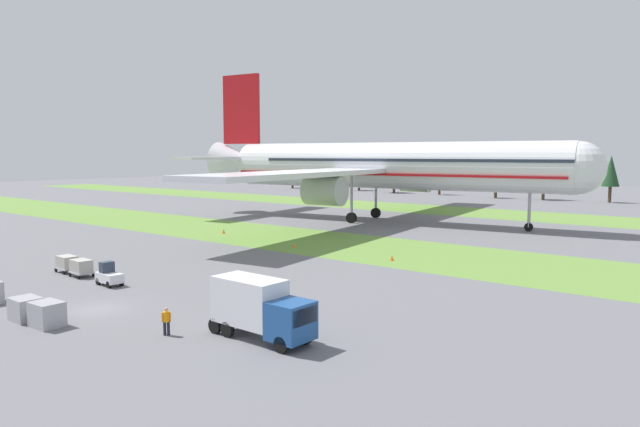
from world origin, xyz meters
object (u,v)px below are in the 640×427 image
at_px(cargo_dolly_lead, 81,267).
at_px(taxiway_marker_1, 294,245).
at_px(catering_truck, 260,307).
at_px(taxiway_marker_2, 224,231).
at_px(baggage_tug, 109,276).
at_px(airliner, 378,165).
at_px(uld_container_3, 47,314).
at_px(uld_container_2, 26,309).
at_px(taxiway_marker_0, 392,258).
at_px(ground_crew_marshaller, 166,320).
at_px(cargo_dolly_second, 67,263).

distance_m(cargo_dolly_lead, taxiway_marker_1, 24.69).
bearing_deg(taxiway_marker_1, catering_truck, -52.12).
height_order(cargo_dolly_lead, taxiway_marker_2, cargo_dolly_lead).
bearing_deg(baggage_tug, airliner, -168.08).
bearing_deg(taxiway_marker_2, catering_truck, -39.20).
bearing_deg(uld_container_3, taxiway_marker_2, 123.33).
relative_size(uld_container_2, taxiway_marker_1, 4.21).
xyz_separation_m(cargo_dolly_lead, uld_container_2, (10.02, -9.45, -0.15)).
bearing_deg(taxiway_marker_0, airliner, 125.39).
xyz_separation_m(airliner, taxiway_marker_1, (6.75, -28.44, -8.89)).
bearing_deg(ground_crew_marshaller, taxiway_marker_2, 82.27).
relative_size(airliner, cargo_dolly_second, 36.14).
relative_size(cargo_dolly_lead, taxiway_marker_1, 4.83).
bearing_deg(uld_container_3, catering_truck, 28.43).
relative_size(baggage_tug, cargo_dolly_second, 1.17).
bearing_deg(cargo_dolly_lead, ground_crew_marshaller, 78.07).
distance_m(taxiway_marker_0, taxiway_marker_2, 29.23).
distance_m(airliner, cargo_dolly_second, 53.24).
height_order(ground_crew_marshaller, taxiway_marker_1, ground_crew_marshaller).
bearing_deg(baggage_tug, cargo_dolly_second, -90.00).
relative_size(airliner, ground_crew_marshaller, 47.59).
relative_size(ground_crew_marshaller, taxiway_marker_2, 2.91).
bearing_deg(taxiway_marker_0, taxiway_marker_2, 174.14).
distance_m(baggage_tug, cargo_dolly_second, 7.93).
bearing_deg(ground_crew_marshaller, cargo_dolly_second, 114.32).
bearing_deg(uld_container_2, baggage_tug, 118.74).
relative_size(catering_truck, taxiway_marker_1, 14.71).
relative_size(cargo_dolly_second, taxiway_marker_0, 4.07).
relative_size(baggage_tug, taxiway_marker_1, 5.64).
height_order(uld_container_2, taxiway_marker_1, uld_container_2).
xyz_separation_m(cargo_dolly_second, ground_crew_marshaller, (22.86, -5.76, 0.03)).
relative_size(uld_container_2, taxiway_marker_0, 3.55).
bearing_deg(cargo_dolly_lead, baggage_tug, 90.00).
relative_size(catering_truck, uld_container_2, 3.49).
xyz_separation_m(uld_container_2, uld_container_3, (2.47, 0.21, 0.03)).
relative_size(cargo_dolly_second, uld_container_3, 1.15).
relative_size(cargo_dolly_second, taxiway_marker_2, 3.83).
relative_size(airliner, uld_container_3, 41.40).
distance_m(baggage_tug, taxiway_marker_0, 27.57).
bearing_deg(airliner, cargo_dolly_second, -7.89).
xyz_separation_m(airliner, catering_truck, (27.64, -55.29, -7.18)).
bearing_deg(taxiway_marker_1, uld_container_3, -75.89).
relative_size(baggage_tug, taxiway_marker_0, 4.76).
xyz_separation_m(airliner, uld_container_3, (15.19, -62.03, -8.33)).
relative_size(cargo_dolly_lead, uld_container_2, 1.15).
distance_m(ground_crew_marshaller, taxiway_marker_1, 33.90).
distance_m(catering_truck, taxiway_marker_1, 34.06).
height_order(cargo_dolly_second, ground_crew_marshaller, ground_crew_marshaller).
relative_size(airliner, uld_container_2, 41.40).
relative_size(uld_container_3, taxiway_marker_2, 3.34).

